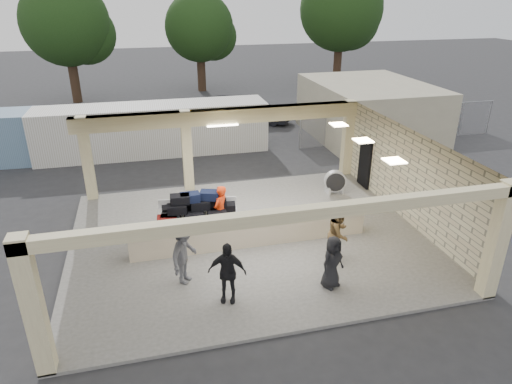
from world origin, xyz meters
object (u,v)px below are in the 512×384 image
object	(u,v)px
car_white_a	(339,114)
car_dark	(259,113)
passenger_c	(184,253)
baggage_counter	(251,231)
car_white_b	(396,113)
passenger_d	(332,262)
container_white	(154,129)
drum_fan	(335,181)
baggage_handler	(220,211)
passenger_a	(339,233)
luggage_cart	(196,212)
passenger_b	(227,272)

from	to	relation	value
car_white_a	car_dark	size ratio (longest dim) A/B	1.22
car_white_a	passenger_c	bearing A→B (deg)	167.38
baggage_counter	car_white_b	bearing A→B (deg)	45.39
passenger_d	container_white	bearing A→B (deg)	81.33
car_dark	container_white	size ratio (longest dim) A/B	0.33
car_white_b	car_dark	xyz separation A→B (m)	(-8.69, 2.18, 0.01)
baggage_counter	drum_fan	size ratio (longest dim) A/B	8.21
baggage_handler	car_dark	bearing A→B (deg)	-158.37
passenger_a	car_white_a	bearing A→B (deg)	22.93
passenger_c	car_dark	bearing A→B (deg)	11.24
passenger_d	car_white_b	xyz separation A→B (m)	(11.21, 15.97, -0.25)
car_white_a	car_white_b	size ratio (longest dim) A/B	1.16
baggage_counter	baggage_handler	xyz separation A→B (m)	(-0.88, 0.86, 0.44)
baggage_counter	car_dark	world-z (taller)	car_dark
baggage_counter	passenger_d	distance (m)	3.36
baggage_counter	passenger_a	world-z (taller)	passenger_a
container_white	baggage_handler	bearing A→B (deg)	-79.18
baggage_handler	car_white_a	bearing A→B (deg)	-177.06
luggage_cart	car_white_b	xyz separation A→B (m)	(14.59, 12.04, -0.35)
luggage_cart	passenger_d	size ratio (longest dim) A/B	1.86
baggage_counter	luggage_cart	bearing A→B (deg)	148.76
passenger_a	car_dark	distance (m)	16.94
passenger_a	passenger_c	distance (m)	4.82
baggage_counter	baggage_handler	size ratio (longest dim) A/B	4.41
car_dark	luggage_cart	bearing A→B (deg)	-169.22
drum_fan	passenger_c	world-z (taller)	passenger_c
passenger_d	car_dark	world-z (taller)	passenger_d
car_dark	baggage_handler	bearing A→B (deg)	-166.12
car_white_b	passenger_d	bearing A→B (deg)	167.71
passenger_b	passenger_d	size ratio (longest dim) A/B	1.12
car_white_a	car_dark	world-z (taller)	car_white_a
car_white_a	car_white_b	world-z (taller)	car_white_a
passenger_b	car_white_b	size ratio (longest dim) A/B	0.43
car_white_a	car_white_b	distance (m)	3.88
passenger_c	baggage_handler	bearing A→B (deg)	1.78
baggage_counter	passenger_c	distance (m)	2.94
luggage_cart	car_white_a	size ratio (longest dim) A/B	0.62
passenger_c	drum_fan	bearing A→B (deg)	-21.55
baggage_counter	container_white	xyz separation A→B (m)	(-2.69, 10.78, 0.70)
drum_fan	car_white_a	world-z (taller)	car_white_a
baggage_counter	luggage_cart	distance (m)	2.03
luggage_cart	passenger_d	bearing A→B (deg)	-41.83
car_white_a	container_white	distance (m)	12.06
passenger_c	container_white	distance (m)	12.45
drum_fan	passenger_b	size ratio (longest dim) A/B	0.56
baggage_handler	car_white_a	size ratio (longest dim) A/B	0.38
baggage_handler	drum_fan	bearing A→B (deg)	155.52
passenger_d	car_white_a	xyz separation A→B (m)	(7.36, 16.39, -0.21)
car_white_a	baggage_counter	bearing A→B (deg)	170.55
baggage_handler	container_white	world-z (taller)	container_white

